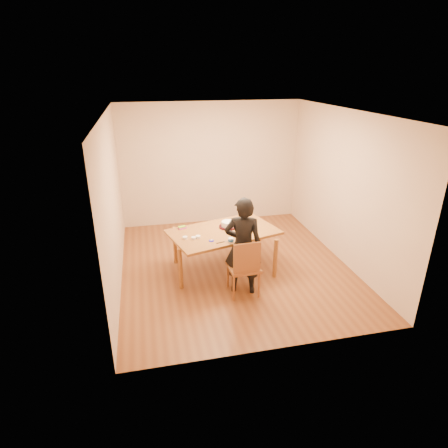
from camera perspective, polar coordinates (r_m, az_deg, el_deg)
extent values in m
cube|color=brown|center=(6.87, 1.61, -6.31)|extent=(4.00, 4.50, 0.00)
cube|color=silver|center=(6.04, 1.90, 16.70)|extent=(4.00, 4.50, 0.00)
cube|color=tan|center=(8.45, -2.01, 9.10)|extent=(4.00, 0.00, 2.70)
cube|color=tan|center=(6.17, -16.60, 3.02)|extent=(0.00, 4.50, 2.70)
cube|color=tan|center=(7.07, 17.74, 5.33)|extent=(0.00, 4.50, 2.70)
cube|color=brown|center=(6.41, -0.10, -1.23)|extent=(2.01, 1.51, 0.04)
cube|color=brown|center=(5.89, 2.96, -6.58)|extent=(0.49, 0.49, 0.04)
cylinder|color=red|center=(6.54, 0.62, -0.39)|extent=(0.32, 0.32, 0.02)
cylinder|color=white|center=(6.52, 0.63, 0.01)|extent=(0.23, 0.23, 0.07)
ellipsoid|color=white|center=(6.51, 0.63, 0.42)|extent=(0.23, 0.23, 0.03)
cylinder|color=white|center=(5.98, 1.06, -2.46)|extent=(0.08, 0.08, 0.07)
cylinder|color=#1F179B|center=(6.03, -1.93, -2.56)|extent=(0.09, 0.09, 0.01)
ellipsoid|color=white|center=(6.03, -1.93, -2.45)|extent=(0.04, 0.04, 0.02)
cylinder|color=white|center=(6.15, -3.98, -1.96)|extent=(0.08, 0.08, 0.04)
cylinder|color=white|center=(6.14, -5.97, -2.08)|extent=(0.08, 0.08, 0.04)
cylinder|color=white|center=(6.11, -4.66, -2.14)|extent=(0.08, 0.08, 0.04)
cube|color=#F138AC|center=(6.53, -6.39, -0.59)|extent=(0.16, 0.12, 0.02)
cube|color=green|center=(6.53, -6.44, -0.42)|extent=(0.14, 0.10, 0.02)
cube|color=black|center=(5.97, -0.54, -2.83)|extent=(0.14, 0.05, 0.01)
imported|color=black|center=(5.77, 2.91, -3.39)|extent=(0.66, 0.53, 1.59)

